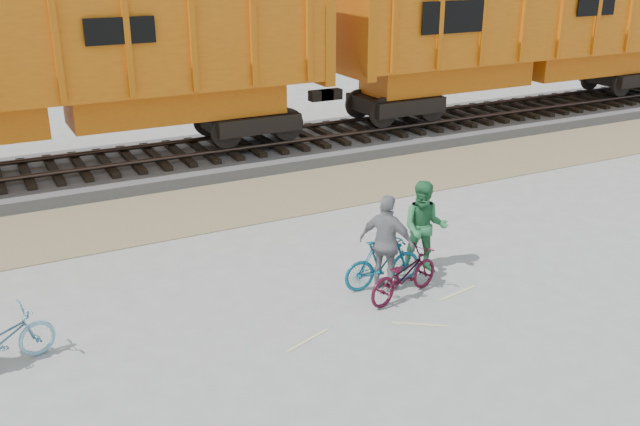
# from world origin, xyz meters

# --- Properties ---
(ground) EXTENTS (120.00, 120.00, 0.00)m
(ground) POSITION_xyz_m (0.00, 0.00, 0.00)
(ground) COLOR #9E9E99
(ground) RESTS_ON ground
(gravel_strip) EXTENTS (120.00, 3.00, 0.02)m
(gravel_strip) POSITION_xyz_m (0.00, 5.50, 0.01)
(gravel_strip) COLOR #8B7256
(gravel_strip) RESTS_ON ground
(ballast_bed) EXTENTS (120.00, 4.00, 0.30)m
(ballast_bed) POSITION_xyz_m (0.00, 9.00, 0.15)
(ballast_bed) COLOR slate
(ballast_bed) RESTS_ON ground
(track) EXTENTS (120.00, 2.60, 0.24)m
(track) POSITION_xyz_m (0.00, 9.00, 0.47)
(track) COLOR black
(track) RESTS_ON ballast_bed
(hopper_car_center) EXTENTS (14.00, 3.13, 4.65)m
(hopper_car_center) POSITION_xyz_m (-3.00, 9.00, 3.01)
(hopper_car_center) COLOR black
(hopper_car_center) RESTS_ON track
(hopper_car_right) EXTENTS (14.00, 3.13, 4.65)m
(hopper_car_right) POSITION_xyz_m (12.00, 9.00, 3.01)
(hopper_car_right) COLOR black
(hopper_car_right) RESTS_ON track
(bicycle_teal) EXTENTS (1.51, 0.49, 0.90)m
(bicycle_teal) POSITION_xyz_m (0.99, 0.24, 0.45)
(bicycle_teal) COLOR #105B7A
(bicycle_teal) RESTS_ON ground
(bicycle_maroon) EXTENTS (1.70, 0.97, 0.85)m
(bicycle_maroon) POSITION_xyz_m (1.09, -0.27, 0.42)
(bicycle_maroon) COLOR #430B1E
(bicycle_maroon) RESTS_ON ground
(person_man) EXTENTS (1.06, 1.01, 1.73)m
(person_man) POSITION_xyz_m (1.99, 0.44, 0.87)
(person_man) COLOR #2B7341
(person_man) RESTS_ON ground
(person_woman) EXTENTS (0.91, 1.08, 1.73)m
(person_woman) POSITION_xyz_m (0.99, 0.13, 0.87)
(person_woman) COLOR gray
(person_woman) RESTS_ON ground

